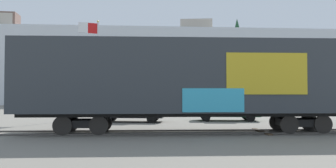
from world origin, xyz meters
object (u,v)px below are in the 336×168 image
freight_car (193,78)px  parked_car_green (226,109)px  flagpole (94,54)px  parked_car_black (130,110)px

freight_car → parked_car_green: bearing=63.4°
flagpole → parked_car_green: bearing=-18.0°
parked_car_black → parked_car_green: parked_car_green is taller
freight_car → parked_car_black: (-3.45, 6.47, -1.93)m
freight_car → parked_car_black: 7.58m
flagpole → parked_car_green: flagpole is taller
parked_car_black → freight_car: bearing=-62.0°
parked_car_black → parked_car_green: (6.93, 0.49, -0.00)m
flagpole → parked_car_black: flagpole is taller
parked_car_green → freight_car: bearing=-116.6°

